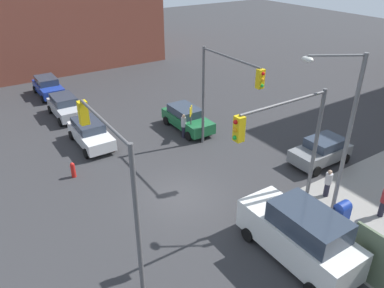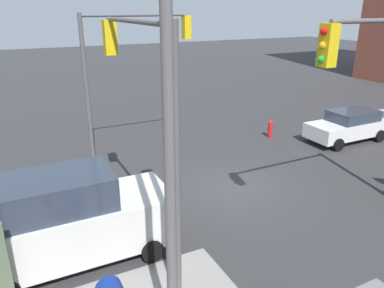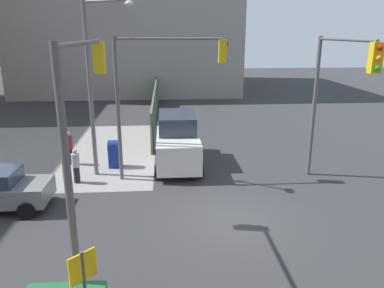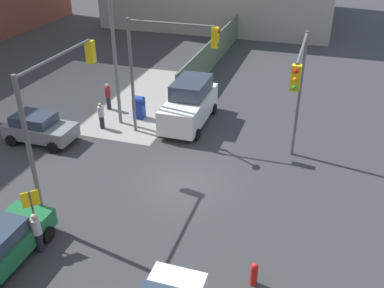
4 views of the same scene
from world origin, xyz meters
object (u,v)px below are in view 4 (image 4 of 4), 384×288
object	(u,v)px
hatchback_gray	(39,128)
pedestrian_crossing	(37,232)
pedestrian_walking_north	(101,115)
traffic_signal_se_corner	(298,84)
traffic_signal_nw_corner	(56,103)
pedestrian_waiting	(108,96)
street_lamp_corner	(118,48)
mailbox_blue	(139,106)
van_white_delivery	(190,103)
traffic_signal_ne_corner	(163,57)
fire_hydrant	(254,274)

from	to	relation	value
hatchback_gray	pedestrian_crossing	xyz separation A→B (m)	(-7.50, -5.17, 0.06)
pedestrian_walking_north	traffic_signal_se_corner	bearing A→B (deg)	-56.09
traffic_signal_nw_corner	pedestrian_waiting	world-z (taller)	traffic_signal_nw_corner
street_lamp_corner	mailbox_blue	world-z (taller)	street_lamp_corner
street_lamp_corner	hatchback_gray	bearing A→B (deg)	133.55
pedestrian_walking_north	van_white_delivery	bearing A→B (deg)	-22.12
van_white_delivery	pedestrian_crossing	xyz separation A→B (m)	(-12.27, 2.00, -0.38)
traffic_signal_ne_corner	pedestrian_crossing	xyz separation A→B (m)	(-10.30, 1.19, -3.71)
mailbox_blue	pedestrian_waiting	size ratio (longest dim) A/B	0.82
street_lamp_corner	pedestrian_waiting	xyz separation A→B (m)	(1.79, 1.92, -3.79)
pedestrian_crossing	hatchback_gray	bearing A→B (deg)	157.44
pedestrian_crossing	traffic_signal_se_corner	bearing A→B (deg)	78.26
hatchback_gray	van_white_delivery	distance (m)	8.63
street_lamp_corner	van_white_delivery	world-z (taller)	street_lamp_corner
traffic_signal_se_corner	pedestrian_walking_north	xyz separation A→B (m)	(1.58, 11.00, -3.77)
street_lamp_corner	mailbox_blue	xyz separation A→B (m)	(1.19, -0.48, -3.94)
traffic_signal_ne_corner	van_white_delivery	bearing A→B (deg)	-22.23
traffic_signal_nw_corner	mailbox_blue	size ratio (longest dim) A/B	4.55
traffic_signal_se_corner	street_lamp_corner	bearing A→B (deg)	76.56
mailbox_blue	pedestrian_crossing	xyz separation A→B (m)	(-12.00, -1.20, 0.13)
van_white_delivery	traffic_signal_ne_corner	bearing A→B (deg)	157.77
hatchback_gray	pedestrian_walking_north	size ratio (longest dim) A/B	2.38
hatchback_gray	van_white_delivery	size ratio (longest dim) A/B	0.71
traffic_signal_ne_corner	pedestrian_waiting	bearing A→B (deg)	64.37
pedestrian_walking_north	street_lamp_corner	bearing A→B (deg)	-9.41
pedestrian_waiting	traffic_signal_se_corner	bearing A→B (deg)	116.49
mailbox_blue	fire_hydrant	size ratio (longest dim) A/B	1.52
traffic_signal_ne_corner	van_white_delivery	distance (m)	3.95
traffic_signal_ne_corner	hatchback_gray	distance (m)	7.91
pedestrian_walking_north	hatchback_gray	bearing A→B (deg)	177.46
traffic_signal_se_corner	mailbox_blue	distance (m)	10.85
traffic_signal_se_corner	traffic_signal_ne_corner	distance (m)	7.35
traffic_signal_se_corner	fire_hydrant	bearing A→B (deg)	177.75
pedestrian_crossing	traffic_signal_nw_corner	bearing A→B (deg)	134.63
mailbox_blue	van_white_delivery	size ratio (longest dim) A/B	0.26
mailbox_blue	hatchback_gray	world-z (taller)	hatchback_gray
traffic_signal_se_corner	van_white_delivery	distance (m)	8.10
traffic_signal_nw_corner	pedestrian_crossing	bearing A→B (deg)	-168.21
fire_hydrant	hatchback_gray	xyz separation A→B (m)	(6.70, 13.17, 0.36)
van_white_delivery	pedestrian_walking_north	distance (m)	5.24
mailbox_blue	van_white_delivery	bearing A→B (deg)	-85.10
mailbox_blue	van_white_delivery	distance (m)	3.25
pedestrian_waiting	street_lamp_corner	bearing A→B (deg)	92.76
traffic_signal_nw_corner	pedestrian_crossing	xyz separation A→B (m)	(-3.35, -0.70, -3.73)
traffic_signal_se_corner	pedestrian_waiting	xyz separation A→B (m)	(4.18, 11.90, -3.69)
traffic_signal_nw_corner	pedestrian_walking_north	xyz separation A→B (m)	(6.65, 2.00, -3.80)
traffic_signal_se_corner	traffic_signal_nw_corner	bearing A→B (deg)	119.40
fire_hydrant	pedestrian_waiting	size ratio (longest dim) A/B	0.54
fire_hydrant	hatchback_gray	size ratio (longest dim) A/B	0.25
street_lamp_corner	traffic_signal_ne_corner	bearing A→B (deg)	-100.03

